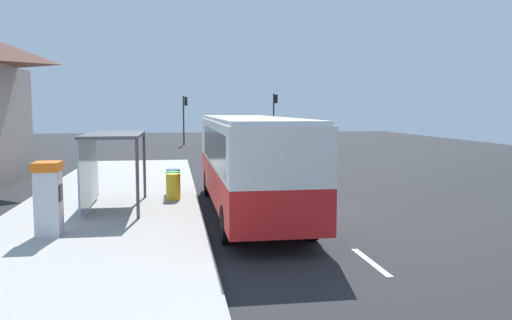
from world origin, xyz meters
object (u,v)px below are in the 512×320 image
at_px(recycling_bin_green, 173,184).
at_px(traffic_light_far_side, 185,112).
at_px(traffic_light_near_side, 275,111).
at_px(white_van, 253,135).
at_px(recycling_bin_blue, 173,181).
at_px(ticket_machine, 49,198).
at_px(bus, 249,159).
at_px(bus_shelter, 105,151).
at_px(sedan_near, 244,138).
at_px(recycling_bin_yellow, 173,187).

relative_size(recycling_bin_green, traffic_light_far_side, 0.20).
distance_m(traffic_light_near_side, traffic_light_far_side, 8.64).
xyz_separation_m(white_van, recycling_bin_blue, (-6.40, -21.47, -0.69)).
distance_m(white_van, ticket_machine, 29.46).
height_order(recycling_bin_green, traffic_light_far_side, traffic_light_far_side).
height_order(bus, bus_shelter, bus).
xyz_separation_m(sedan_near, ticket_machine, (-9.70, -33.93, 0.38)).
distance_m(bus, recycling_bin_yellow, 3.48).
relative_size(recycling_bin_yellow, traffic_light_far_side, 0.20).
distance_m(sedan_near, recycling_bin_green, 28.98).
relative_size(sedan_near, bus_shelter, 1.12).
relative_size(bus, recycling_bin_yellow, 11.59).
bearing_deg(white_van, bus, -98.90).
relative_size(white_van, bus_shelter, 1.31).
relative_size(recycling_bin_yellow, bus_shelter, 0.24).
xyz_separation_m(recycling_bin_yellow, traffic_light_far_side, (1.10, 31.23, 2.48)).
height_order(bus, traffic_light_near_side, traffic_light_near_side).
bearing_deg(recycling_bin_blue, bus_shelter, -129.25).
bearing_deg(traffic_light_near_side, recycling_bin_blue, -108.47).
bearing_deg(recycling_bin_yellow, recycling_bin_green, 90.00).
height_order(recycling_bin_blue, bus_shelter, bus_shelter).
relative_size(sedan_near, recycling_bin_yellow, 4.73).
height_order(ticket_machine, recycling_bin_yellow, ticket_machine).
distance_m(recycling_bin_yellow, recycling_bin_green, 0.70).
height_order(sedan_near, recycling_bin_green, sedan_near).
relative_size(ticket_machine, traffic_light_far_side, 0.41).
height_order(white_van, recycling_bin_blue, white_van).
distance_m(bus, bus_shelter, 4.78).
height_order(white_van, ticket_machine, white_van).
xyz_separation_m(white_van, traffic_light_far_side, (-5.30, 8.37, 1.80)).
bearing_deg(white_van, recycling_bin_green, -106.11).
xyz_separation_m(ticket_machine, traffic_light_far_side, (4.31, 36.22, 1.97)).
height_order(traffic_light_near_side, traffic_light_far_side, traffic_light_near_side).
bearing_deg(traffic_light_far_side, bus_shelter, -95.82).
height_order(recycling_bin_green, traffic_light_near_side, traffic_light_near_side).
bearing_deg(traffic_light_far_side, bus, -87.62).
distance_m(ticket_machine, traffic_light_near_side, 37.75).
distance_m(white_van, sedan_near, 6.11).
xyz_separation_m(recycling_bin_green, bus_shelter, (-2.21, -2.01, 1.44)).
height_order(white_van, recycling_bin_green, white_van).
bearing_deg(traffic_light_far_side, recycling_bin_blue, -92.12).
distance_m(recycling_bin_blue, traffic_light_near_side, 30.72).
bearing_deg(recycling_bin_green, traffic_light_near_side, 71.93).
bearing_deg(recycling_bin_green, recycling_bin_yellow, -90.00).
xyz_separation_m(sedan_near, recycling_bin_yellow, (-6.50, -28.95, -0.14)).
distance_m(recycling_bin_blue, bus_shelter, 3.78).
height_order(ticket_machine, bus_shelter, bus_shelter).
relative_size(bus, recycling_bin_green, 11.59).
height_order(traffic_light_near_side, bus_shelter, traffic_light_near_side).
relative_size(sedan_near, traffic_light_near_side, 0.91).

